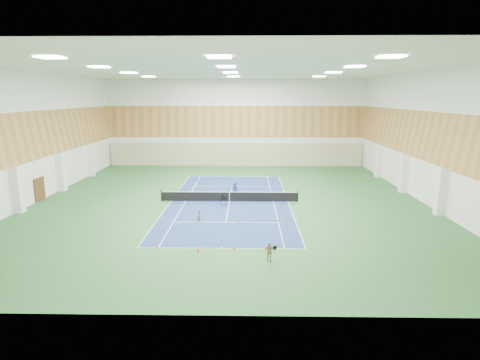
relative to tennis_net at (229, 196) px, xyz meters
name	(u,v)px	position (x,y,z in m)	size (l,w,h in m)	color
ground	(229,201)	(0.00, 0.00, -0.55)	(40.00, 40.00, 0.00)	#29602F
room_shell	(229,138)	(0.00, 0.00, 5.45)	(36.00, 40.00, 12.00)	white
wood_cladding	(229,115)	(0.00, 0.00, 7.45)	(36.00, 40.00, 8.00)	#BA8045
ceiling_light_grid	(229,70)	(0.00, 0.00, 11.37)	(21.40, 25.40, 0.06)	white
court_surface	(229,201)	(0.00, 0.00, -0.55)	(10.97, 23.77, 0.01)	navy
tennis_balls_scatter	(229,201)	(0.00, 0.00, -0.50)	(10.57, 22.77, 0.07)	#BECC22
tennis_net	(229,196)	(0.00, 0.00, 0.00)	(12.80, 0.10, 1.10)	black
back_curtain	(236,155)	(0.00, 19.75, 1.05)	(35.40, 0.16, 3.20)	#C6B793
door_left_b	(40,189)	(-17.92, 0.00, 0.55)	(0.08, 1.80, 2.20)	#593319
coach	(235,191)	(0.50, 0.91, 0.27)	(0.60, 0.39, 1.64)	navy
child_court	(200,216)	(-2.07, -6.26, -0.07)	(0.47, 0.37, 0.96)	gray
child_apron	(269,252)	(3.00, -13.83, 0.03)	(0.69, 0.29, 1.17)	#9F875A
ball_cart	(223,201)	(-0.51, -1.49, -0.11)	(0.51, 0.51, 0.88)	black
cone_svc_a	(179,223)	(-3.57, -6.99, -0.44)	(0.20, 0.20, 0.22)	orange
cone_svc_b	(204,220)	(-1.78, -6.01, -0.45)	(0.19, 0.19, 0.21)	orange
cone_svc_c	(239,222)	(1.01, -6.65, -0.45)	(0.18, 0.18, 0.20)	#D63F0B
cone_svc_d	(278,220)	(4.09, -6.14, -0.44)	(0.20, 0.20, 0.22)	#E55D0C
cone_base_a	(157,247)	(-4.16, -11.95, -0.44)	(0.19, 0.19, 0.21)	#FF560D
cone_base_b	(198,250)	(-1.44, -12.48, -0.43)	(0.21, 0.21, 0.23)	#F2450C
cone_base_c	(234,248)	(0.85, -11.98, -0.45)	(0.19, 0.19, 0.20)	#E84E0C
cone_base_d	(278,244)	(3.69, -11.35, -0.44)	(0.20, 0.20, 0.22)	#FF470D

